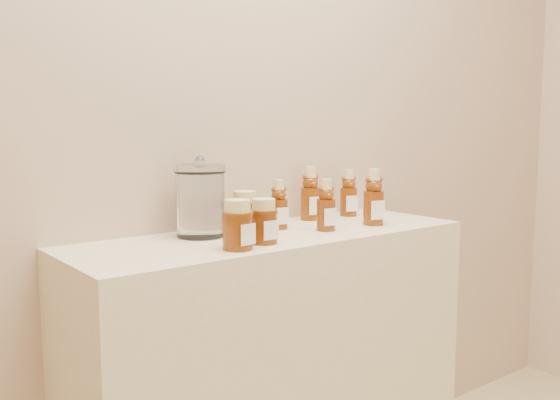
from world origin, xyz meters
TOP-DOWN VIEW (x-y plane):
  - wall_back at (0.00, 1.75)m, footprint 3.50×0.02m
  - display_table at (0.00, 1.55)m, footprint 1.20×0.40m
  - bear_bottle_back_left at (0.06, 1.60)m, footprint 0.07×0.07m
  - bear_bottle_back_mid at (0.25, 1.68)m, footprint 0.08×0.08m
  - bear_bottle_back_right at (0.41, 1.66)m, footprint 0.08×0.08m
  - bear_bottle_front_left at (0.15, 1.50)m, footprint 0.07×0.07m
  - bear_bottle_front_right at (0.34, 1.48)m, footprint 0.09×0.09m
  - honey_jar_left at (-0.20, 1.43)m, footprint 0.09×0.09m
  - honey_jar_back at (-0.07, 1.59)m, footprint 0.10×0.10m
  - honey_jar_front at (-0.11, 1.45)m, footprint 0.08×0.08m
  - glass_canister at (-0.19, 1.64)m, footprint 0.15×0.15m

SIDE VIEW (x-z plane):
  - display_table at x=0.00m, z-range 0.00..0.90m
  - honey_jar_front at x=-0.11m, z-range 0.90..1.02m
  - honey_jar_back at x=-0.07m, z-range 0.90..1.02m
  - honey_jar_left at x=-0.20m, z-range 0.90..1.03m
  - bear_bottle_back_left at x=0.06m, z-range 0.90..1.07m
  - bear_bottle_front_left at x=0.15m, z-range 0.90..1.07m
  - bear_bottle_back_right at x=0.41m, z-range 0.90..1.08m
  - bear_bottle_back_mid at x=0.25m, z-range 0.90..1.10m
  - bear_bottle_front_right at x=0.34m, z-range 0.90..1.10m
  - glass_canister at x=-0.19m, z-range 0.90..1.12m
  - wall_back at x=0.00m, z-range 0.00..2.70m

